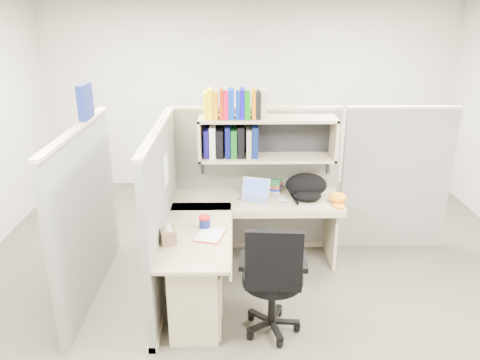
{
  "coord_description": "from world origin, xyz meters",
  "views": [
    {
      "loc": [
        -0.24,
        -3.93,
        2.59
      ],
      "look_at": [
        -0.18,
        0.25,
        1.05
      ],
      "focal_mm": 35.0,
      "sensor_mm": 36.0,
      "label": 1
    }
  ],
  "objects_px": {
    "task_chair": "(272,296)",
    "desk": "(216,266)",
    "laptop": "(254,190)",
    "backpack": "(307,187)",
    "snack_canister": "(205,222)"
  },
  "relations": [
    {
      "from": "desk",
      "to": "snack_canister",
      "type": "xyz_separation_m",
      "value": [
        -0.1,
        0.18,
        0.35
      ]
    },
    {
      "from": "desk",
      "to": "laptop",
      "type": "height_order",
      "value": "laptop"
    },
    {
      "from": "laptop",
      "to": "backpack",
      "type": "bearing_deg",
      "value": 19.52
    },
    {
      "from": "desk",
      "to": "task_chair",
      "type": "bearing_deg",
      "value": -38.6
    },
    {
      "from": "laptop",
      "to": "desk",
      "type": "bearing_deg",
      "value": -97.17
    },
    {
      "from": "desk",
      "to": "laptop",
      "type": "relative_size",
      "value": 5.92
    },
    {
      "from": "backpack",
      "to": "snack_canister",
      "type": "bearing_deg",
      "value": -137.58
    },
    {
      "from": "desk",
      "to": "laptop",
      "type": "bearing_deg",
      "value": 65.9
    },
    {
      "from": "laptop",
      "to": "task_chair",
      "type": "distance_m",
      "value": 1.29
    },
    {
      "from": "laptop",
      "to": "snack_canister",
      "type": "relative_size",
      "value": 2.77
    },
    {
      "from": "backpack",
      "to": "task_chair",
      "type": "distance_m",
      "value": 1.39
    },
    {
      "from": "snack_canister",
      "to": "laptop",
      "type": "bearing_deg",
      "value": 53.77
    },
    {
      "from": "laptop",
      "to": "backpack",
      "type": "distance_m",
      "value": 0.55
    },
    {
      "from": "task_chair",
      "to": "desk",
      "type": "bearing_deg",
      "value": 141.4
    },
    {
      "from": "laptop",
      "to": "backpack",
      "type": "relative_size",
      "value": 0.68
    }
  ]
}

